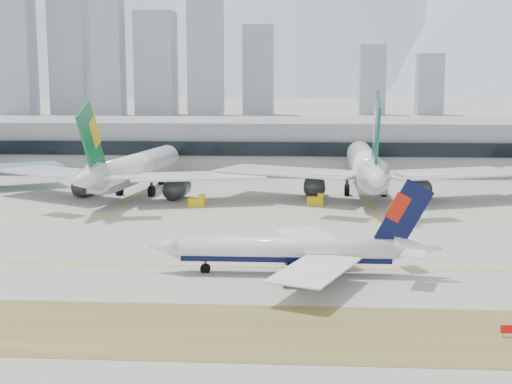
# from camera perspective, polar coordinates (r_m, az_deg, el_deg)

# --- Properties ---
(ground) EXTENTS (3000.00, 3000.00, 0.00)m
(ground) POSITION_cam_1_polar(r_m,az_deg,el_deg) (109.80, -1.95, -5.31)
(ground) COLOR gray
(ground) RESTS_ON ground
(taxiing_airliner) EXTENTS (41.25, 35.95, 13.89)m
(taxiing_airliner) POSITION_cam_1_polar(r_m,az_deg,el_deg) (100.31, 3.26, -4.72)
(taxiing_airliner) COLOR white
(taxiing_airliner) RESTS_ON ground
(widebody_eva) EXTENTS (65.18, 64.26, 23.42)m
(widebody_eva) POSITION_cam_1_polar(r_m,az_deg,el_deg) (169.24, -9.80, 1.74)
(widebody_eva) COLOR white
(widebody_eva) RESTS_ON ground
(widebody_cathay) EXTENTS (71.32, 69.57, 25.42)m
(widebody_cathay) POSITION_cam_1_polar(r_m,az_deg,el_deg) (168.45, 8.81, 1.91)
(widebody_cathay) COLOR white
(widebody_cathay) RESTS_ON ground
(terminal) EXTENTS (280.00, 43.10, 15.00)m
(terminal) POSITION_cam_1_polar(r_m,az_deg,el_deg) (221.85, 1.00, 3.87)
(terminal) COLOR gray
(terminal) RESTS_ON ground
(hold_sign_right) EXTENTS (2.20, 0.15, 1.35)m
(hold_sign_right) POSITION_cam_1_polar(r_m,az_deg,el_deg) (81.45, 19.73, -10.31)
(hold_sign_right) COLOR red
(hold_sign_right) RESTS_ON ground
(gse_b) EXTENTS (3.55, 2.00, 2.60)m
(gse_b) POSITION_cam_1_polar(r_m,az_deg,el_deg) (154.57, -4.71, -0.78)
(gse_b) COLOR yellow
(gse_b) RESTS_ON ground
(gse_c) EXTENTS (3.55, 2.00, 2.60)m
(gse_c) POSITION_cam_1_polar(r_m,az_deg,el_deg) (156.33, 4.80, -0.67)
(gse_c) COLOR yellow
(gse_c) RESTS_ON ground
(city_skyline) EXTENTS (342.00, 49.80, 140.00)m
(city_skyline) POSITION_cam_1_polar(r_m,az_deg,el_deg) (571.99, -8.23, 11.10)
(city_skyline) COLOR #8E94A2
(city_skyline) RESTS_ON ground
(mountain_ridge) EXTENTS (2830.00, 1120.00, 470.00)m
(mountain_ridge) POSITION_cam_1_polar(r_m,az_deg,el_deg) (1518.12, 4.76, 14.73)
(mountain_ridge) COLOR #9EA8B7
(mountain_ridge) RESTS_ON ground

